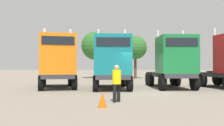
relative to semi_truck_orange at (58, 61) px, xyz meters
name	(u,v)px	position (x,y,z in m)	size (l,w,h in m)	color
ground	(141,92)	(5.78, -1.77, -1.99)	(200.00, 200.00, 0.00)	gray
semi_truck_orange	(58,61)	(0.00, 0.00, 0.00)	(3.93, 6.27, 4.43)	#333338
semi_truck_teal	(112,63)	(3.91, -0.54, -0.11)	(2.99, 6.40, 4.26)	#333338
semi_truck_green	(173,62)	(8.31, 0.34, -0.03)	(3.00, 6.44, 4.31)	#333338
visitor_in_hivis	(117,81)	(4.32, -6.33, -1.01)	(0.56, 0.56, 1.69)	black
traffic_cone_near	(102,100)	(3.78, -7.85, -1.68)	(0.36, 0.36, 0.61)	#F2590C
oak_far_left	(95,46)	(1.09, 16.11, 2.45)	(3.88, 3.88, 6.40)	#4C3823
oak_far_centre	(135,48)	(6.50, 15.56, 2.12)	(3.12, 3.12, 5.71)	#4C3823
oak_far_right	(173,51)	(12.13, 18.58, 1.82)	(3.34, 3.34, 5.51)	#4C3823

